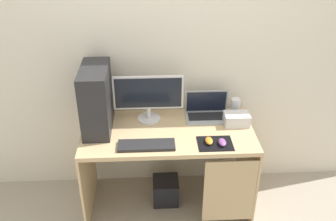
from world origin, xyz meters
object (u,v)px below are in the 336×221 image
monitor (148,97)px  subwoofer (166,190)px  laptop (207,112)px  projector (237,119)px  mouse_left (209,141)px  mouse_right (222,142)px  speaker (235,107)px  keyboard (146,145)px  pc_tower (96,99)px

monitor → subwoofer: bearing=-47.0°
laptop → projector: (0.22, -0.13, 0.00)m
monitor → mouse_left: bearing=-39.6°
mouse_right → monitor: bearing=144.0°
speaker → projector: bearing=-97.1°
laptop → mouse_right: laptop is taller
speaker → keyboard: size_ratio=0.35×
laptop → keyboard: bearing=-140.9°
pc_tower → keyboard: 0.53m
pc_tower → mouse_left: 0.91m
keyboard → mouse_left: mouse_left is taller
projector → subwoofer: projector is taller
laptop → subwoofer: (-0.35, -0.16, -0.69)m
projector → mouse_right: 0.32m
pc_tower → speaker: (1.12, 0.15, -0.18)m
laptop → keyboard: 0.65m
pc_tower → keyboard: bearing=-37.3°
keyboard → subwoofer: keyboard is taller
monitor → speaker: 0.74m
speaker → keyboard: 0.86m
keyboard → mouse_left: bearing=2.5°
pc_tower → monitor: bearing=14.2°
keyboard → mouse_left: (0.46, 0.02, 0.01)m
projector → mouse_left: size_ratio=2.08×
laptop → projector: laptop is taller
laptop → pc_tower: bearing=-172.0°
monitor → laptop: (0.48, 0.02, -0.17)m
speaker → mouse_left: 0.50m
projector → pc_tower: bearing=179.4°
mouse_left → mouse_right: (0.09, -0.02, 0.00)m
speaker → projector: speaker is taller
projector → laptop: bearing=148.6°
monitor → mouse_right: monitor is taller
mouse_left → mouse_right: size_ratio=1.00×
speaker → keyboard: speaker is taller
mouse_right → keyboard: bearing=179.5°
keyboard → mouse_right: size_ratio=4.38×
laptop → monitor: bearing=-177.3°
speaker → mouse_right: 0.48m
speaker → subwoofer: size_ratio=0.66×
laptop → subwoofer: bearing=-155.6°
pc_tower → laptop: size_ratio=1.45×
speaker → mouse_right: (-0.18, -0.44, -0.05)m
pc_tower → laptop: pc_tower is taller
pc_tower → mouse_left: size_ratio=5.30×
keyboard → mouse_right: (0.56, -0.01, 0.01)m
laptop → mouse_right: size_ratio=3.66×
subwoofer → keyboard: bearing=-121.1°
keyboard → subwoofer: bearing=58.9°
pc_tower → mouse_right: 1.01m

